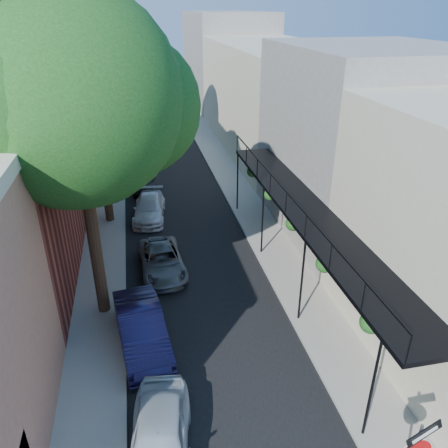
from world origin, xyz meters
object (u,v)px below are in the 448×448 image
parked_car_b (142,329)px  parked_car_e (142,180)px  oak_far (106,45)px  parked_car_c (162,261)px  parked_car_a (159,440)px  parked_car_d (149,208)px  oak_mid (102,87)px  oak_near (89,101)px

parked_car_b → parked_car_e: parked_car_b is taller
parked_car_b → oak_far: bearing=85.3°
parked_car_c → parked_car_e: parked_car_e is taller
oak_far → parked_car_e: (1.48, -5.00, -7.60)m
parked_car_a → parked_car_d: size_ratio=0.97×
oak_mid → parked_car_b: bearing=-84.5°
parked_car_d → oak_far: bearing=107.1°
parked_car_b → parked_car_c: bearing=69.9°
parked_car_a → parked_car_c: bearing=92.8°
parked_car_d → parked_car_e: size_ratio=1.05×
oak_near → oak_far: bearing=90.0°
oak_near → parked_car_c: size_ratio=2.86×
oak_mid → parked_car_c: (2.02, -5.83, -6.50)m
oak_near → oak_mid: 8.01m
oak_mid → parked_car_c: size_ratio=2.56×
parked_car_d → parked_car_e: (-0.23, 4.23, 0.07)m
parked_car_c → oak_near: bearing=-136.0°
parked_car_a → parked_car_b: size_ratio=0.92×
oak_far → parked_car_e: 9.22m
parked_car_c → parked_car_a: bearing=-98.1°
oak_far → parked_car_d: (1.71, -9.23, -7.67)m
oak_near → oak_far: 17.01m
oak_far → parked_car_b: bearing=-87.3°
oak_mid → parked_car_b: oak_mid is taller
parked_car_c → parked_car_b: bearing=-106.1°
parked_car_b → parked_car_c: (1.03, 4.55, -0.15)m
oak_near → parked_car_e: size_ratio=2.97×
oak_mid → parked_car_e: bearing=69.1°
oak_near → parked_car_e: (1.49, 12.01, -7.22)m
oak_far → parked_car_a: size_ratio=3.04×
parked_car_b → parked_car_d: parked_car_b is taller
oak_far → parked_car_e: size_ratio=3.10×
parked_car_e → oak_near: bearing=-103.3°
oak_mid → parked_car_d: oak_mid is taller
parked_car_e → oak_far: bearing=100.4°
oak_mid → parked_car_b: 12.21m
parked_car_a → parked_car_b: 4.40m
parked_car_c → oak_mid: bearing=105.7°
oak_near → oak_far: size_ratio=0.96×
oak_mid → parked_car_c: oak_mid is taller
parked_car_b → parked_car_c: 4.67m
parked_car_c → parked_car_e: size_ratio=1.04×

